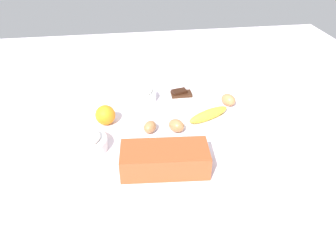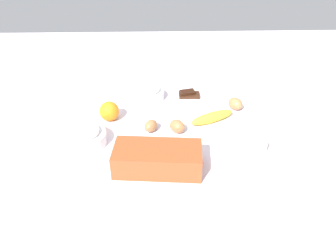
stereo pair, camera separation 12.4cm
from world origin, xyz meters
name	(u,v)px [view 2 (the right image)]	position (x,y,z in m)	size (l,w,h in m)	color
ground_plane	(168,137)	(0.00, 0.00, -0.01)	(2.40, 2.40, 0.02)	silver
loaf_pan	(158,158)	(0.04, 0.19, 0.04)	(0.29, 0.15, 0.08)	#9E4723
flour_bowl	(149,92)	(0.08, -0.28, 0.03)	(0.13, 0.13, 0.07)	white
sugar_bowl	(85,136)	(0.30, 0.04, 0.03)	(0.15, 0.15, 0.07)	white
banana	(212,117)	(-0.18, -0.09, 0.02)	(0.19, 0.04, 0.04)	yellow
orange_fruit	(109,111)	(0.23, -0.11, 0.04)	(0.08, 0.08, 0.08)	orange
butter_block	(251,144)	(-0.28, 0.11, 0.03)	(0.09, 0.06, 0.06)	#F4EDB2
egg_near_butter	(235,104)	(-0.29, -0.18, 0.02)	(0.05, 0.05, 0.07)	#AE7547
egg_beside_bowl	(151,126)	(0.06, -0.03, 0.02)	(0.04, 0.04, 0.06)	#A46E43
egg_loose	(177,126)	(-0.03, -0.02, 0.02)	(0.05, 0.05, 0.06)	#A56F43
chocolate_plate	(189,96)	(-0.10, -0.28, 0.01)	(0.13, 0.13, 0.03)	white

